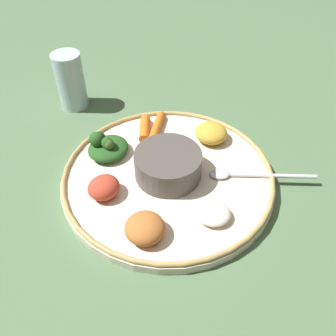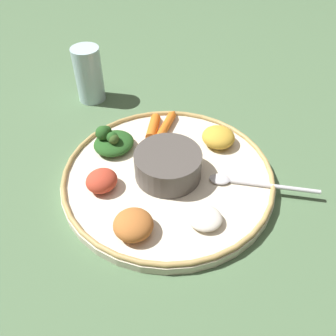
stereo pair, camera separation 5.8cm
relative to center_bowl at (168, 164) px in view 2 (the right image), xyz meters
name	(u,v)px [view 2 (the right image)]	position (x,y,z in m)	size (l,w,h in m)	color
ground_plane	(168,181)	(0.00, 0.00, -0.04)	(2.40, 2.40, 0.00)	#4C6B47
platter	(168,178)	(0.00, 0.00, -0.03)	(0.35, 0.35, 0.02)	beige
platter_rim	(168,173)	(0.00, 0.00, -0.02)	(0.35, 0.35, 0.01)	tan
center_bowl	(168,164)	(0.00, 0.00, 0.00)	(0.11, 0.11, 0.04)	#4C4742
spoon	(246,183)	(0.05, -0.12, -0.02)	(0.09, 0.17, 0.01)	silver
greens_pile	(113,140)	(0.00, 0.12, -0.01)	(0.09, 0.09, 0.04)	#23511E
carrot_near_spoon	(166,126)	(0.10, 0.07, -0.02)	(0.10, 0.04, 0.02)	orange
carrot_outer	(154,125)	(0.08, 0.09, -0.01)	(0.08, 0.05, 0.02)	orange
mound_berbere_red	(102,181)	(-0.08, 0.07, -0.01)	(0.05, 0.05, 0.03)	#B73D28
mound_lentil_yellow	(218,137)	(0.12, -0.03, -0.01)	(0.06, 0.06, 0.03)	gold
mound_chickpea	(133,225)	(-0.12, -0.03, -0.01)	(0.06, 0.06, 0.03)	#B2662D
mound_rice_white	(205,218)	(-0.05, -0.10, -0.01)	(0.05, 0.05, 0.02)	silver
drinking_glass	(89,78)	(0.11, 0.28, 0.01)	(0.06, 0.06, 0.12)	silver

